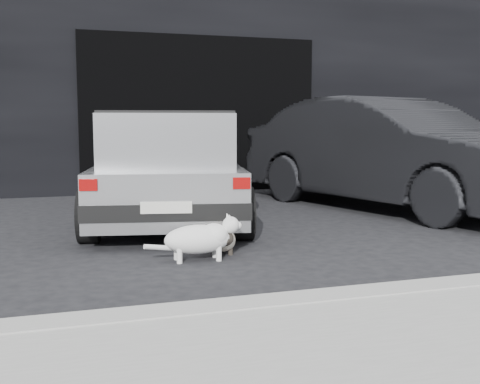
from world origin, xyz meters
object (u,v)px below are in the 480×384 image
object	(u,v)px
silver_hatchback	(168,163)
second_car	(392,153)
cat_siamese	(221,239)
cat_white	(202,238)

from	to	relation	value
silver_hatchback	second_car	distance (m)	3.09
second_car	cat_siamese	distance (m)	3.60
cat_siamese	cat_white	distance (m)	0.34
silver_hatchback	second_car	xyz separation A→B (m)	(3.09, 0.14, 0.05)
cat_siamese	cat_white	size ratio (longest dim) A/B	0.91
silver_hatchback	cat_siamese	size ratio (longest dim) A/B	4.76
second_car	cat_siamese	world-z (taller)	second_car
cat_siamese	cat_white	xyz separation A→B (m)	(-0.24, -0.23, 0.07)
silver_hatchback	second_car	bearing A→B (deg)	14.40
second_car	cat_white	size ratio (longest dim) A/B	5.34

